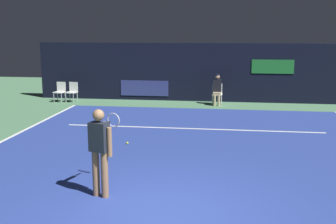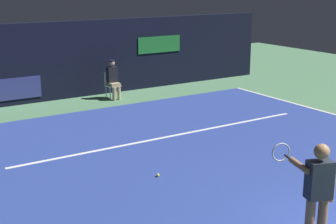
{
  "view_description": "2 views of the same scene",
  "coord_description": "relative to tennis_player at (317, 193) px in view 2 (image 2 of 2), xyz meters",
  "views": [
    {
      "loc": [
        1.07,
        -6.94,
        3.2
      ],
      "look_at": [
        -0.67,
        5.53,
        0.73
      ],
      "focal_mm": 45.38,
      "sensor_mm": 36.0,
      "label": 1
    },
    {
      "loc": [
        -6.58,
        -3.74,
        3.92
      ],
      "look_at": [
        -0.62,
        5.6,
        0.96
      ],
      "focal_mm": 52.95,
      "sensor_mm": 36.0,
      "label": 2
    }
  ],
  "objects": [
    {
      "name": "tennis_player",
      "position": [
        0.0,
        0.0,
        0.0
      ],
      "size": [
        0.5,
        1.04,
        1.73
      ],
      "color": "#8C6647",
      "rests_on": "ground"
    },
    {
      "name": "line_service",
      "position": [
        1.29,
        5.88,
        -0.97
      ],
      "size": [
        8.38,
        0.1,
        0.01
      ],
      "primitive_type": "cube",
      "color": "white",
      "rests_on": "court_surface"
    },
    {
      "name": "ground_plane",
      "position": [
        1.29,
        3.94,
        -0.99
      ],
      "size": [
        31.06,
        31.06,
        0.0
      ],
      "primitive_type": "plane",
      "color": "#4C7A56"
    },
    {
      "name": "court_surface",
      "position": [
        1.29,
        3.94,
        -0.98
      ],
      "size": [
        10.75,
        11.09,
        0.01
      ],
      "primitive_type": "cube",
      "color": "navy",
      "rests_on": "ground"
    },
    {
      "name": "line_judge_on_chair",
      "position": [
        1.96,
        10.48,
        -0.3
      ],
      "size": [
        0.45,
        0.54,
        1.32
      ],
      "color": "white",
      "rests_on": "ground"
    },
    {
      "name": "back_wall",
      "position": [
        1.29,
        11.49,
        0.31
      ],
      "size": [
        15.14,
        0.33,
        2.6
      ],
      "color": "black",
      "rests_on": "ground"
    },
    {
      "name": "tennis_ball",
      "position": [
        -0.38,
        3.75,
        -0.94
      ],
      "size": [
        0.07,
        0.07,
        0.07
      ],
      "primitive_type": "sphere",
      "color": "#CCE033",
      "rests_on": "court_surface"
    }
  ]
}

